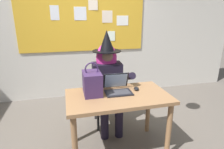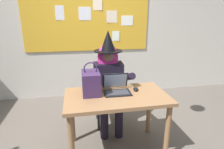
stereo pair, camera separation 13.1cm
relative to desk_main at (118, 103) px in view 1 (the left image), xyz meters
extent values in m
cube|color=beige|center=(-0.20, 1.87, 0.86)|extent=(6.68, 0.10, 2.99)
cube|color=gold|center=(-0.20, 1.81, 0.91)|extent=(2.40, 0.02, 1.20)
cube|color=white|center=(-0.24, 1.80, 1.02)|extent=(0.23, 0.01, 0.24)
cube|color=#F4E0C6|center=(0.27, 1.80, 0.96)|extent=(0.21, 0.01, 0.23)
cube|color=white|center=(0.35, 1.80, 0.59)|extent=(0.16, 0.01, 0.19)
cube|color=#F4E0C6|center=(-0.02, 1.80, 1.17)|extent=(0.21, 0.02, 0.18)
cube|color=white|center=(0.58, 1.80, 0.89)|extent=(0.24, 0.01, 0.19)
cube|color=white|center=(-0.70, 1.80, 1.03)|extent=(0.16, 0.01, 0.26)
cube|color=#8E6642|center=(0.00, 0.00, 0.09)|extent=(1.19, 0.68, 0.04)
cylinder|color=#8E6642|center=(-0.53, -0.28, -0.28)|extent=(0.06, 0.06, 0.71)
cylinder|color=#8E6642|center=(0.53, -0.27, -0.28)|extent=(0.06, 0.06, 0.71)
cylinder|color=#8E6642|center=(-0.53, 0.27, -0.28)|extent=(0.06, 0.06, 0.71)
cylinder|color=#8E6642|center=(0.53, 0.28, -0.28)|extent=(0.06, 0.06, 0.71)
cube|color=#2D3347|center=(0.01, 0.62, -0.21)|extent=(0.43, 0.43, 0.04)
cube|color=#2D3347|center=(0.01, 0.81, 0.04)|extent=(0.38, 0.05, 0.45)
cylinder|color=#262628|center=(0.17, 0.44, -0.43)|extent=(0.04, 0.04, 0.41)
cylinder|color=#262628|center=(-0.17, 0.45, -0.43)|extent=(0.04, 0.04, 0.41)
cylinder|color=#262628|center=(0.18, 0.78, -0.43)|extent=(0.04, 0.04, 0.41)
cylinder|color=#262628|center=(-0.16, 0.79, -0.43)|extent=(0.04, 0.04, 0.41)
cylinder|color=black|center=(0.09, 0.25, -0.41)|extent=(0.11, 0.11, 0.45)
cylinder|color=black|center=(-0.11, 0.26, -0.41)|extent=(0.11, 0.11, 0.45)
cylinder|color=black|center=(0.10, 0.42, -0.16)|extent=(0.17, 0.43, 0.15)
cylinder|color=black|center=(-0.10, 0.43, -0.16)|extent=(0.17, 0.43, 0.15)
cube|color=black|center=(0.01, 0.64, 0.07)|extent=(0.43, 0.28, 0.52)
cylinder|color=black|center=(0.25, 0.39, 0.19)|extent=(0.11, 0.47, 0.24)
cylinder|color=black|center=(-0.25, 0.42, 0.19)|extent=(0.11, 0.47, 0.24)
sphere|color=#A37A60|center=(0.01, 0.64, 0.43)|extent=(0.20, 0.20, 0.20)
ellipsoid|color=#D82D8C|center=(0.01, 0.67, 0.39)|extent=(0.31, 0.23, 0.44)
cylinder|color=black|center=(0.01, 0.64, 0.51)|extent=(0.40, 0.40, 0.01)
cone|color=black|center=(0.01, 0.64, 0.65)|extent=(0.21, 0.21, 0.29)
cube|color=black|center=(0.02, 0.04, 0.12)|extent=(0.31, 0.22, 0.01)
cube|color=#333338|center=(0.02, 0.04, 0.13)|extent=(0.26, 0.16, 0.00)
cube|color=black|center=(0.02, 0.18, 0.22)|extent=(0.31, 0.09, 0.20)
cube|color=#99B7E0|center=(0.02, 0.17, 0.22)|extent=(0.28, 0.07, 0.18)
ellipsoid|color=black|center=(0.26, 0.09, 0.13)|extent=(0.09, 0.12, 0.03)
cube|color=#38234C|center=(-0.28, 0.10, 0.24)|extent=(0.20, 0.30, 0.26)
torus|color=#38234C|center=(-0.28, 0.10, 0.41)|extent=(0.16, 0.02, 0.16)
camera|label=1|loc=(-0.54, -1.91, 0.98)|focal=30.00mm
camera|label=2|loc=(-0.41, -1.94, 0.98)|focal=30.00mm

